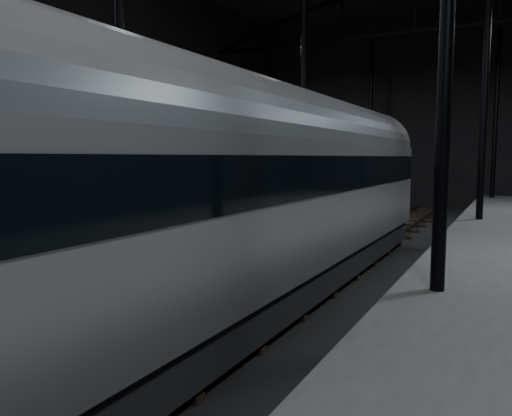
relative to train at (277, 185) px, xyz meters
The scene contains 6 objects.
ground 4.07m from the train, 90.00° to the left, with size 44.00×44.00×0.00m, color black.
platform_left 8.38m from the train, 158.61° to the left, with size 9.00×43.80×1.00m, color #525250.
tactile_strip 4.74m from the train, 137.89° to the left, with size 0.50×43.80×0.01m, color olive.
track 4.02m from the train, 90.00° to the left, with size 2.40×43.00×0.24m.
train is the anchor object (origin of this frame).
woman 4.78m from the train, 150.26° to the left, with size 0.59×0.39×1.62m, color #8D7956.
Camera 1 is at (4.99, -13.61, 3.47)m, focal length 35.00 mm.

